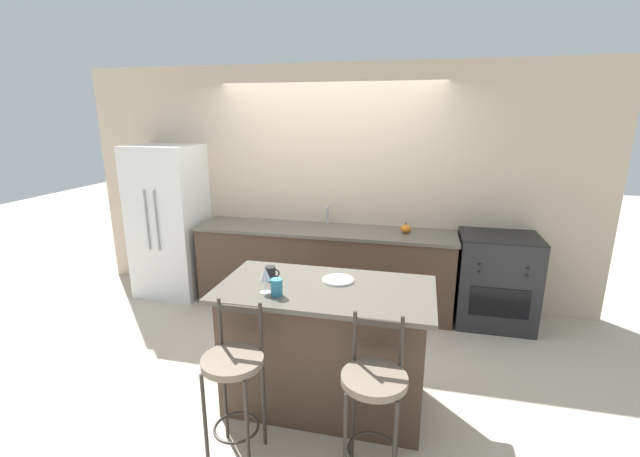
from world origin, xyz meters
The scene contains 14 objects.
ground_plane centered at (0.00, 0.00, 0.00)m, with size 18.00×18.00×0.00m, color beige.
wall_back centered at (0.00, 0.69, 1.35)m, with size 6.00×0.07×2.70m.
back_counter centered at (0.00, 0.37, 0.46)m, with size 2.90×0.67×0.92m.
sink_faucet centered at (0.00, 0.57, 1.06)m, with size 0.02×0.13×0.22m.
kitchen_island centered at (0.40, -1.33, 0.48)m, with size 1.55×0.83×0.95m.
refrigerator centered at (-1.90, 0.33, 0.91)m, with size 0.78×0.70×1.81m.
oven_range centered at (1.85, 0.36, 0.48)m, with size 0.78×0.63×0.97m.
bar_stool_near centered at (-0.03, -1.99, 0.58)m, with size 0.38×0.38×1.04m.
bar_stool_far centered at (0.84, -1.97, 0.58)m, with size 0.38×0.38×1.04m.
dinner_plate centered at (0.47, -1.19, 0.96)m, with size 0.24×0.24×0.02m.
wine_glass centered at (0.02, -1.52, 1.09)m, with size 0.08×0.08×0.19m.
coffee_mug centered at (-0.03, -1.28, 1.01)m, with size 0.12×0.08×0.10m.
tumbler_cup centered at (0.11, -1.55, 1.01)m, with size 0.08×0.08×0.12m.
pumpkin_decoration centered at (0.90, 0.39, 0.97)m, with size 0.12×0.12×0.11m.
Camera 1 is at (1.03, -4.13, 2.17)m, focal length 24.00 mm.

